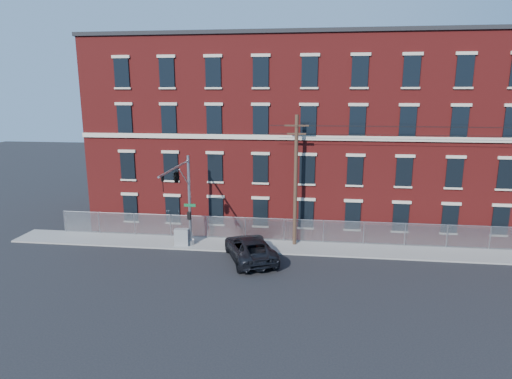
{
  "coord_description": "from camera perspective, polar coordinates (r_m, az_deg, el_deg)",
  "views": [
    {
      "loc": [
        3.08,
        -26.92,
        11.8
      ],
      "look_at": [
        -0.82,
        4.0,
        4.77
      ],
      "focal_mm": 30.68,
      "sensor_mm": 36.0,
      "label": 1
    }
  ],
  "objects": [
    {
      "name": "ground",
      "position": [
        29.55,
        0.62,
        -10.83
      ],
      "size": [
        140.0,
        140.0,
        0.0
      ],
      "primitive_type": "plane",
      "color": "black",
      "rests_on": "ground"
    },
    {
      "name": "sidewalk",
      "position": [
        35.16,
        21.64,
        -7.74
      ],
      "size": [
        65.0,
        3.0,
        0.12
      ],
      "primitive_type": "cube",
      "color": "gray",
      "rests_on": "ground"
    },
    {
      "name": "mill_building",
      "position": [
        41.97,
        19.58,
        6.99
      ],
      "size": [
        55.3,
        14.32,
        16.3
      ],
      "color": "maroon",
      "rests_on": "ground"
    },
    {
      "name": "chain_link_fence",
      "position": [
        36.03,
        21.27,
        -5.54
      ],
      "size": [
        59.06,
        0.06,
        1.85
      ],
      "color": "#A5A8AD",
      "rests_on": "ground"
    },
    {
      "name": "traffic_signal_mast",
      "position": [
        31.15,
        -9.92,
        0.64
      ],
      "size": [
        0.9,
        6.75,
        7.0
      ],
      "color": "#9EA0A5",
      "rests_on": "ground"
    },
    {
      "name": "utility_pole_near",
      "position": [
        33.17,
        5.19,
        1.42
      ],
      "size": [
        1.8,
        0.28,
        10.0
      ],
      "color": "#402C20",
      "rests_on": "ground"
    },
    {
      "name": "pickup_truck",
      "position": [
        31.45,
        -0.78,
        -7.65
      ],
      "size": [
        4.95,
        6.79,
        1.72
      ],
      "primitive_type": "imported",
      "rotation": [
        0.0,
        0.0,
        3.52
      ],
      "color": "black",
      "rests_on": "ground"
    },
    {
      "name": "utility_cabinet",
      "position": [
        34.41,
        -9.67,
        -6.15
      ],
      "size": [
        1.1,
        0.61,
        1.33
      ],
      "primitive_type": "cube",
      "rotation": [
        0.0,
        0.0,
        0.07
      ],
      "color": "slate",
      "rests_on": "sidewalk"
    }
  ]
}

